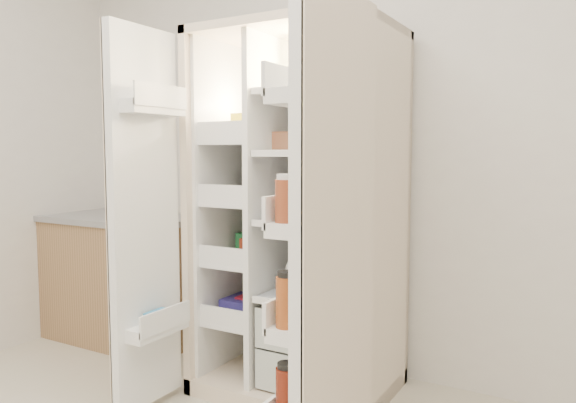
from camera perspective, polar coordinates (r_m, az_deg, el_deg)
The scene contains 5 objects.
wall_back at distance 2.99m, azimuth 7.78°, elevation 7.91°, with size 4.00×0.02×2.70m, color white.
refrigerator at distance 2.77m, azimuth 1.96°, elevation -4.41°, with size 0.92×0.70×1.80m.
freezer_door at distance 2.57m, azimuth -14.71°, elevation -1.98°, with size 0.15×0.40×1.72m.
fridge_door at distance 1.93m, azimuth 4.51°, elevation -4.90°, with size 0.17×0.58×1.72m.
kitchen_counter at distance 3.73m, azimuth -17.05°, elevation -7.51°, with size 1.10×0.59×0.80m.
Camera 1 is at (1.13, -0.76, 1.20)m, focal length 34.00 mm.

